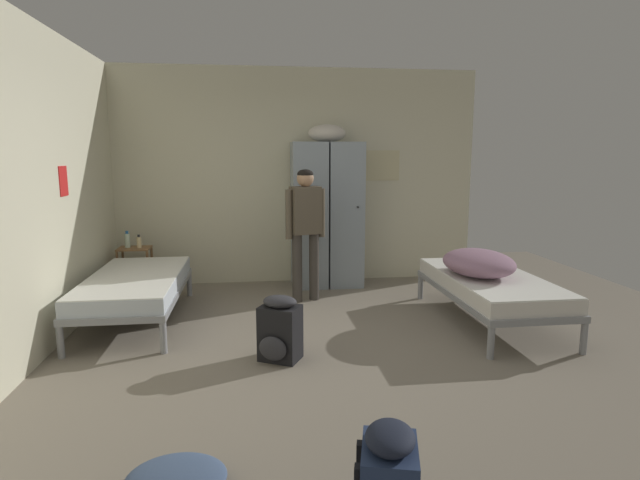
{
  "coord_description": "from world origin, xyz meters",
  "views": [
    {
      "loc": [
        -0.57,
        -4.16,
        1.7
      ],
      "look_at": [
        0.0,
        0.26,
        0.95
      ],
      "focal_mm": 28.77,
      "sensor_mm": 36.0,
      "label": 1
    }
  ],
  "objects_px": {
    "shelf_unit": "(135,265)",
    "person_traveler": "(305,223)",
    "bed_left_rear": "(135,285)",
    "water_bottle": "(127,240)",
    "bedding_heap": "(479,263)",
    "backpack_black": "(280,330)",
    "lotion_bottle": "(139,242)",
    "clothes_pile_denim": "(176,479)",
    "bed_right": "(490,286)",
    "locker_bank": "(327,212)"
  },
  "relations": [
    {
      "from": "bedding_heap",
      "to": "water_bottle",
      "type": "xyz_separation_m",
      "value": [
        -3.78,
        1.63,
        0.04
      ]
    },
    {
      "from": "bed_left_rear",
      "to": "water_bottle",
      "type": "height_order",
      "value": "water_bottle"
    },
    {
      "from": "locker_bank",
      "to": "backpack_black",
      "type": "xyz_separation_m",
      "value": [
        -0.74,
        -2.43,
        -0.71
      ]
    },
    {
      "from": "water_bottle",
      "to": "locker_bank",
      "type": "bearing_deg",
      "value": 1.69
    },
    {
      "from": "bed_left_rear",
      "to": "clothes_pile_denim",
      "type": "xyz_separation_m",
      "value": [
        0.79,
        -2.81,
        -0.32
      ]
    },
    {
      "from": "bedding_heap",
      "to": "bed_left_rear",
      "type": "bearing_deg",
      "value": 172.49
    },
    {
      "from": "lotion_bottle",
      "to": "shelf_unit",
      "type": "bearing_deg",
      "value": 150.26
    },
    {
      "from": "backpack_black",
      "to": "clothes_pile_denim",
      "type": "bearing_deg",
      "value": -110.85
    },
    {
      "from": "water_bottle",
      "to": "backpack_black",
      "type": "relative_size",
      "value": 0.37
    },
    {
      "from": "shelf_unit",
      "to": "bed_right",
      "type": "xyz_separation_m",
      "value": [
        3.83,
        -1.63,
        0.04
      ]
    },
    {
      "from": "person_traveler",
      "to": "clothes_pile_denim",
      "type": "bearing_deg",
      "value": -106.76
    },
    {
      "from": "shelf_unit",
      "to": "person_traveler",
      "type": "bearing_deg",
      "value": -16.44
    },
    {
      "from": "bed_left_rear",
      "to": "clothes_pile_denim",
      "type": "bearing_deg",
      "value": -74.23
    },
    {
      "from": "bedding_heap",
      "to": "water_bottle",
      "type": "height_order",
      "value": "water_bottle"
    },
    {
      "from": "bed_left_rear",
      "to": "person_traveler",
      "type": "bearing_deg",
      "value": 16.83
    },
    {
      "from": "shelf_unit",
      "to": "backpack_black",
      "type": "xyz_separation_m",
      "value": [
        1.66,
        -2.34,
        -0.09
      ]
    },
    {
      "from": "backpack_black",
      "to": "clothes_pile_denim",
      "type": "xyz_separation_m",
      "value": [
        -0.62,
        -1.62,
        -0.2
      ]
    },
    {
      "from": "person_traveler",
      "to": "water_bottle",
      "type": "distance_m",
      "value": 2.24
    },
    {
      "from": "locker_bank",
      "to": "bedding_heap",
      "type": "height_order",
      "value": "locker_bank"
    },
    {
      "from": "person_traveler",
      "to": "backpack_black",
      "type": "distance_m",
      "value": 1.9
    },
    {
      "from": "water_bottle",
      "to": "lotion_bottle",
      "type": "bearing_deg",
      "value": -21.8
    },
    {
      "from": "backpack_black",
      "to": "water_bottle",
      "type": "bearing_deg",
      "value": 126.37
    },
    {
      "from": "shelf_unit",
      "to": "backpack_black",
      "type": "relative_size",
      "value": 1.04
    },
    {
      "from": "locker_bank",
      "to": "bed_left_rear",
      "type": "height_order",
      "value": "locker_bank"
    },
    {
      "from": "shelf_unit",
      "to": "bed_right",
      "type": "bearing_deg",
      "value": -23.03
    },
    {
      "from": "clothes_pile_denim",
      "to": "backpack_black",
      "type": "bearing_deg",
      "value": 69.15
    },
    {
      "from": "person_traveler",
      "to": "water_bottle",
      "type": "height_order",
      "value": "person_traveler"
    },
    {
      "from": "person_traveler",
      "to": "clothes_pile_denim",
      "type": "relative_size",
      "value": 2.94
    },
    {
      "from": "shelf_unit",
      "to": "lotion_bottle",
      "type": "bearing_deg",
      "value": -29.74
    },
    {
      "from": "bed_right",
      "to": "water_bottle",
      "type": "bearing_deg",
      "value": 157.14
    },
    {
      "from": "bedding_heap",
      "to": "clothes_pile_denim",
      "type": "bearing_deg",
      "value": -138.55
    },
    {
      "from": "shelf_unit",
      "to": "bed_left_rear",
      "type": "distance_m",
      "value": 1.18
    },
    {
      "from": "locker_bank",
      "to": "bed_left_rear",
      "type": "distance_m",
      "value": 2.55
    },
    {
      "from": "bed_left_rear",
      "to": "water_bottle",
      "type": "xyz_separation_m",
      "value": [
        -0.33,
        1.17,
        0.28
      ]
    },
    {
      "from": "locker_bank",
      "to": "person_traveler",
      "type": "distance_m",
      "value": 0.78
    },
    {
      "from": "locker_bank",
      "to": "water_bottle",
      "type": "height_order",
      "value": "locker_bank"
    },
    {
      "from": "lotion_bottle",
      "to": "backpack_black",
      "type": "distance_m",
      "value": 2.82
    },
    {
      "from": "bed_right",
      "to": "backpack_black",
      "type": "distance_m",
      "value": 2.29
    },
    {
      "from": "bed_left_rear",
      "to": "backpack_black",
      "type": "distance_m",
      "value": 1.85
    },
    {
      "from": "shelf_unit",
      "to": "bedding_heap",
      "type": "bearing_deg",
      "value": -23.43
    },
    {
      "from": "lotion_bottle",
      "to": "clothes_pile_denim",
      "type": "bearing_deg",
      "value": -76.05
    },
    {
      "from": "bed_right",
      "to": "bedding_heap",
      "type": "bearing_deg",
      "value": 169.54
    },
    {
      "from": "lotion_bottle",
      "to": "clothes_pile_denim",
      "type": "height_order",
      "value": "lotion_bottle"
    },
    {
      "from": "shelf_unit",
      "to": "clothes_pile_denim",
      "type": "distance_m",
      "value": 4.1
    },
    {
      "from": "person_traveler",
      "to": "backpack_black",
      "type": "bearing_deg",
      "value": -102.78
    },
    {
      "from": "bedding_heap",
      "to": "lotion_bottle",
      "type": "distance_m",
      "value": 3.96
    },
    {
      "from": "locker_bank",
      "to": "water_bottle",
      "type": "xyz_separation_m",
      "value": [
        -2.48,
        -0.07,
        -0.31
      ]
    },
    {
      "from": "shelf_unit",
      "to": "bed_right",
      "type": "distance_m",
      "value": 4.16
    },
    {
      "from": "locker_bank",
      "to": "lotion_bottle",
      "type": "height_order",
      "value": "locker_bank"
    },
    {
      "from": "bed_left_rear",
      "to": "person_traveler",
      "type": "distance_m",
      "value": 1.96
    }
  ]
}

